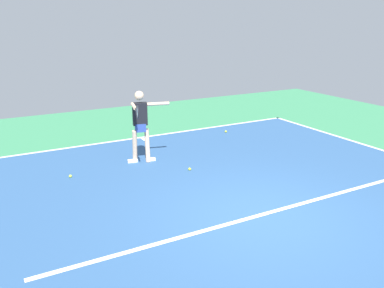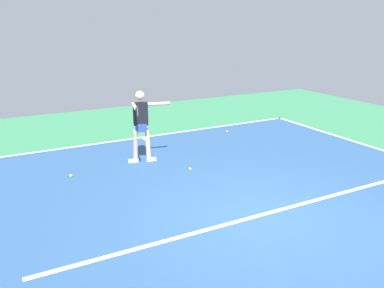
# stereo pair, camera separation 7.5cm
# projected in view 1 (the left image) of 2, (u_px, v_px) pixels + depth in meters

# --- Properties ---
(ground_plane) EXTENTS (20.62, 20.62, 0.00)m
(ground_plane) POSITION_uv_depth(u_px,v_px,m) (262.00, 216.00, 7.17)
(ground_plane) COLOR #388456
(court_surface) EXTENTS (10.54, 11.59, 0.00)m
(court_surface) POSITION_uv_depth(u_px,v_px,m) (262.00, 216.00, 7.17)
(court_surface) COLOR #2D5484
(court_surface) RESTS_ON ground_plane
(court_line_baseline_near) EXTENTS (10.54, 0.10, 0.01)m
(court_line_baseline_near) POSITION_uv_depth(u_px,v_px,m) (141.00, 137.00, 11.98)
(court_line_baseline_near) COLOR white
(court_line_baseline_near) RESTS_ON ground_plane
(court_line_service) EXTENTS (7.91, 0.10, 0.01)m
(court_line_service) POSITION_uv_depth(u_px,v_px,m) (260.00, 215.00, 7.21)
(court_line_service) COLOR white
(court_line_service) RESTS_ON ground_plane
(court_line_centre_mark) EXTENTS (0.10, 0.30, 0.01)m
(court_line_centre_mark) POSITION_uv_depth(u_px,v_px,m) (144.00, 139.00, 11.81)
(court_line_centre_mark) COLOR white
(court_line_centre_mark) RESTS_ON ground_plane
(tennis_player) EXTENTS (1.12, 1.15, 1.76)m
(tennis_player) POSITION_uv_depth(u_px,v_px,m) (141.00, 122.00, 9.62)
(tennis_player) COLOR beige
(tennis_player) RESTS_ON ground_plane
(tennis_ball_by_baseline) EXTENTS (0.07, 0.07, 0.07)m
(tennis_ball_by_baseline) POSITION_uv_depth(u_px,v_px,m) (190.00, 169.00, 9.36)
(tennis_ball_by_baseline) COLOR yellow
(tennis_ball_by_baseline) RESTS_ON ground_plane
(tennis_ball_centre_court) EXTENTS (0.07, 0.07, 0.07)m
(tennis_ball_centre_court) POSITION_uv_depth(u_px,v_px,m) (226.00, 132.00, 12.50)
(tennis_ball_centre_court) COLOR yellow
(tennis_ball_centre_court) RESTS_ON ground_plane
(tennis_ball_far_corner) EXTENTS (0.07, 0.07, 0.07)m
(tennis_ball_far_corner) POSITION_uv_depth(u_px,v_px,m) (70.00, 176.00, 8.93)
(tennis_ball_far_corner) COLOR #C6E53D
(tennis_ball_far_corner) RESTS_ON ground_plane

